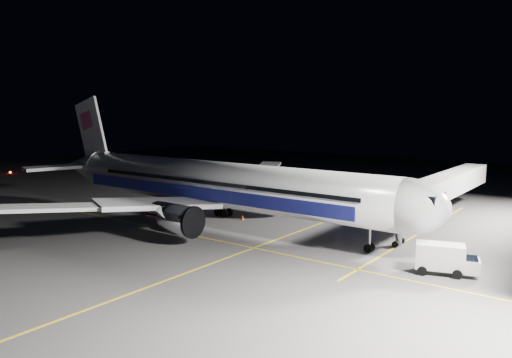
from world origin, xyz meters
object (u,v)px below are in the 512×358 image
object	(u,v)px
jet_bridge	(440,188)
safety_cone_b	(287,213)
baggage_tug	(258,198)
airliner	(213,184)
safety_cone_c	(199,210)
safety_cone_a	(242,217)
service_truck	(446,258)

from	to	relation	value
jet_bridge	safety_cone_b	xyz separation A→B (m)	(-18.16, -8.21, -4.25)
baggage_tug	safety_cone_b	xyz separation A→B (m)	(8.89, -5.39, -0.40)
airliner	safety_cone_c	size ratio (longest dim) A/B	117.77
safety_cone_b	safety_cone_c	bearing A→B (deg)	-153.47
airliner	safety_cone_c	xyz separation A→B (m)	(-6.46, 4.16, -4.90)
baggage_tug	safety_cone_a	xyz separation A→B (m)	(5.66, -11.23, -0.41)
safety_cone_b	baggage_tug	bearing A→B (deg)	148.76
airliner	safety_cone_b	size ratio (longest dim) A/B	92.87
airliner	safety_cone_b	distance (m)	12.02
safety_cone_a	safety_cone_c	size ratio (longest dim) A/B	1.23
airliner	safety_cone_a	distance (m)	6.51
safety_cone_a	service_truck	bearing A→B (deg)	-12.79
safety_cone_b	safety_cone_c	world-z (taller)	safety_cone_b
safety_cone_c	jet_bridge	bearing A→B (deg)	25.19
jet_bridge	safety_cone_a	size ratio (longest dim) A/B	53.62
airliner	jet_bridge	distance (m)	29.31
airliner	service_truck	bearing A→B (deg)	-4.61
jet_bridge	safety_cone_b	bearing A→B (deg)	-155.66
jet_bridge	service_truck	xyz separation A→B (m)	(6.85, -20.47, -3.11)
safety_cone_b	safety_cone_c	size ratio (longest dim) A/B	1.27
baggage_tug	safety_cone_c	bearing A→B (deg)	-78.84
jet_bridge	baggage_tug	xyz separation A→B (m)	(-27.04, -2.82, -3.85)
baggage_tug	safety_cone_a	world-z (taller)	baggage_tug
baggage_tug	safety_cone_b	bearing A→B (deg)	-7.38
airliner	safety_cone_a	world-z (taller)	airliner
safety_cone_a	safety_cone_b	xyz separation A→B (m)	(3.23, 5.84, 0.01)
baggage_tug	safety_cone_c	distance (m)	11.36
airliner	baggage_tug	world-z (taller)	airliner
safety_cone_a	airliner	bearing A→B (deg)	-112.94
jet_bridge	baggage_tug	bearing A→B (deg)	-174.04
jet_bridge	safety_cone_c	distance (m)	32.93
service_truck	safety_cone_b	bearing A→B (deg)	136.54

